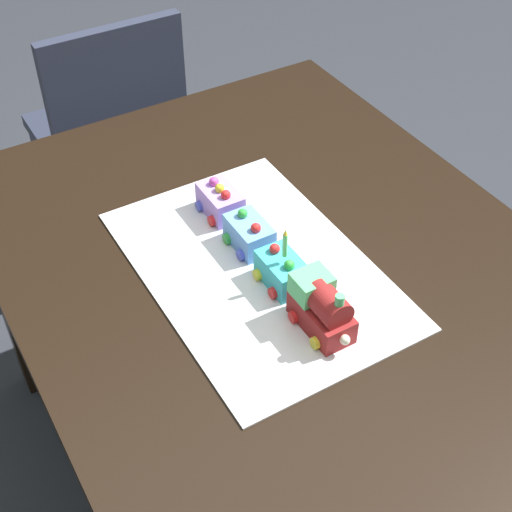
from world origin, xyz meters
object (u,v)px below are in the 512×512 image
at_px(cake_locomotive, 322,307).
at_px(cake_car_caboose_turquoise, 281,270).
at_px(cake_car_tanker_sky_blue, 249,234).
at_px(birthday_candle, 285,243).
at_px(dining_table, 293,316).
at_px(cake_car_hopper_lavender, 220,201).
at_px(chair, 111,134).

xyz_separation_m(cake_locomotive, cake_car_caboose_turquoise, (0.13, 0.00, -0.02)).
xyz_separation_m(cake_car_tanker_sky_blue, birthday_candle, (-0.13, -0.00, 0.07)).
distance_m(cake_car_caboose_turquoise, cake_car_tanker_sky_blue, 0.12).
height_order(dining_table, cake_locomotive, cake_locomotive).
relative_size(cake_car_caboose_turquoise, cake_car_tanker_sky_blue, 1.00).
bearing_deg(dining_table, birthday_candle, 100.96).
relative_size(cake_car_tanker_sky_blue, cake_car_hopper_lavender, 1.00).
bearing_deg(chair, cake_car_tanker_sky_blue, 87.17).
bearing_deg(cake_locomotive, cake_car_tanker_sky_blue, 0.00).
bearing_deg(cake_car_hopper_lavender, chair, -3.11).
distance_m(cake_car_caboose_turquoise, cake_car_hopper_lavender, 0.24).
bearing_deg(birthday_candle, cake_car_tanker_sky_blue, 0.00).
bearing_deg(cake_car_hopper_lavender, birthday_candle, -180.00).
height_order(cake_car_caboose_turquoise, cake_car_tanker_sky_blue, same).
height_order(chair, cake_locomotive, same).
bearing_deg(cake_car_caboose_turquoise, chair, -2.40).
distance_m(cake_car_tanker_sky_blue, birthday_candle, 0.15).
xyz_separation_m(cake_car_caboose_turquoise, birthday_candle, (-0.01, -0.00, 0.07)).
bearing_deg(dining_table, cake_car_hopper_lavender, 7.17).
bearing_deg(cake_car_hopper_lavender, cake_locomotive, 180.00).
xyz_separation_m(dining_table, chair, (1.03, -0.01, -0.16)).
height_order(dining_table, cake_car_caboose_turquoise, cake_car_caboose_turquoise).
distance_m(dining_table, cake_car_tanker_sky_blue, 0.19).
relative_size(cake_locomotive, cake_car_tanker_sky_blue, 1.40).
height_order(cake_locomotive, cake_car_hopper_lavender, cake_locomotive).
bearing_deg(dining_table, cake_car_tanker_sky_blue, 13.95).
distance_m(chair, cake_locomotive, 1.20).
height_order(cake_car_tanker_sky_blue, cake_car_hopper_lavender, same).
xyz_separation_m(dining_table, cake_car_hopper_lavender, (0.24, 0.03, 0.14)).
height_order(dining_table, chair, chair).
relative_size(cake_locomotive, birthday_candle, 2.26).
relative_size(cake_car_caboose_turquoise, birthday_candle, 1.61).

